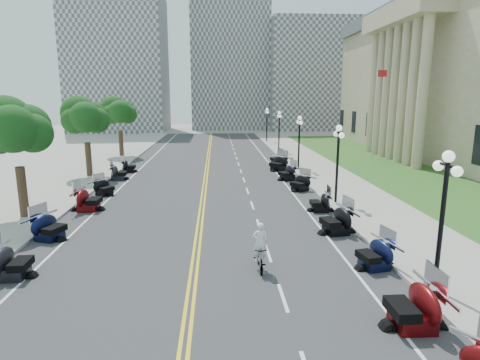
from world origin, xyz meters
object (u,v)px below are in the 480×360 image
object	(u,v)px
motorcycle_n_3	(414,304)
bicycle	(260,258)
flagpole	(375,114)
cyclist_rider	(260,226)

from	to	relation	value
motorcycle_n_3	bicycle	xyz separation A→B (m)	(-4.14, 4.34, -0.25)
flagpole	bicycle	distance (m)	31.98
flagpole	motorcycle_n_3	xyz separation A→B (m)	(-11.22, -32.03, -4.23)
cyclist_rider	motorcycle_n_3	bearing A→B (deg)	133.63
flagpole	bicycle	world-z (taller)	flagpole
motorcycle_n_3	bicycle	world-z (taller)	motorcycle_n_3
motorcycle_n_3	cyclist_rider	world-z (taller)	cyclist_rider
flagpole	cyclist_rider	distance (m)	31.82
motorcycle_n_3	bicycle	bearing A→B (deg)	-136.64
bicycle	cyclist_rider	xyz separation A→B (m)	(0.00, 0.00, 1.34)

